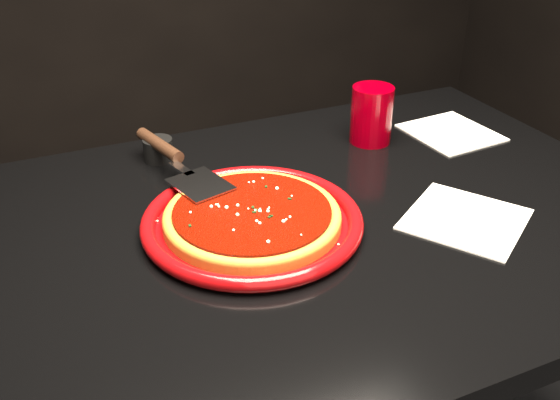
% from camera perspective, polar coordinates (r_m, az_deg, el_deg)
% --- Properties ---
extents(table, '(1.20, 0.80, 0.75)m').
position_cam_1_polar(table, '(1.23, 1.49, -16.77)').
color(table, black).
rests_on(table, floor).
extents(plate, '(0.37, 0.37, 0.03)m').
position_cam_1_polar(plate, '(0.96, -2.54, -1.94)').
color(plate, maroon).
rests_on(plate, table).
extents(pizza_crust, '(0.30, 0.30, 0.01)m').
position_cam_1_polar(pizza_crust, '(0.96, -2.55, -1.74)').
color(pizza_crust, olive).
rests_on(pizza_crust, plate).
extents(pizza_crust_rim, '(0.30, 0.30, 0.02)m').
position_cam_1_polar(pizza_crust_rim, '(0.95, -2.56, -1.39)').
color(pizza_crust_rim, olive).
rests_on(pizza_crust_rim, plate).
extents(pizza_sauce, '(0.26, 0.26, 0.01)m').
position_cam_1_polar(pizza_sauce, '(0.95, -2.57, -1.14)').
color(pizza_sauce, '#680A01').
rests_on(pizza_sauce, plate).
extents(parmesan_dusting, '(0.23, 0.23, 0.01)m').
position_cam_1_polar(parmesan_dusting, '(0.95, -2.58, -0.78)').
color(parmesan_dusting, '#FCF2C8').
rests_on(parmesan_dusting, plate).
extents(basil_flecks, '(0.21, 0.21, 0.00)m').
position_cam_1_polar(basil_flecks, '(0.95, -2.57, -0.83)').
color(basil_flecks, black).
rests_on(basil_flecks, plate).
extents(pizza_server, '(0.17, 0.34, 0.02)m').
position_cam_1_polar(pizza_server, '(1.08, -9.20, 3.57)').
color(pizza_server, '#BBBEC2').
rests_on(pizza_server, plate).
extents(cup, '(0.10, 0.10, 0.11)m').
position_cam_1_polar(cup, '(1.24, 8.37, 7.72)').
color(cup, '#8B000B').
rests_on(cup, table).
extents(napkin_a, '(0.24, 0.24, 0.00)m').
position_cam_1_polar(napkin_a, '(1.03, 16.58, -1.69)').
color(napkin_a, white).
rests_on(napkin_a, table).
extents(napkin_b, '(0.17, 0.18, 0.00)m').
position_cam_1_polar(napkin_b, '(1.33, 15.36, 5.96)').
color(napkin_b, white).
rests_on(napkin_b, table).
extents(ramekin, '(0.07, 0.07, 0.04)m').
position_cam_1_polar(ramekin, '(1.18, -11.07, 4.54)').
color(ramekin, black).
rests_on(ramekin, table).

